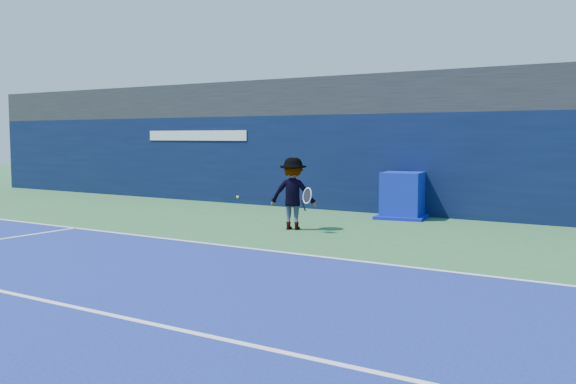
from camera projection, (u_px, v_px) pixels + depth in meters
ground at (125, 272)px, 11.02m from camera, size 80.00×80.00×0.00m
baseline at (232, 246)px, 13.54m from camera, size 24.00×0.10×0.01m
service_line at (22, 296)px, 9.35m from camera, size 24.00×0.10×0.01m
stadium_band at (395, 96)px, 20.36m from camera, size 36.00×3.00×1.20m
back_wall_assembly at (381, 163)px, 19.70m from camera, size 36.00×1.03×3.00m
equipment_cart at (402, 197)px, 18.23m from camera, size 1.58×1.58×1.31m
tennis_player at (293, 194)px, 16.00m from camera, size 1.42×1.03×1.80m
tennis_ball at (238, 197)px, 17.14m from camera, size 0.07×0.07×0.07m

